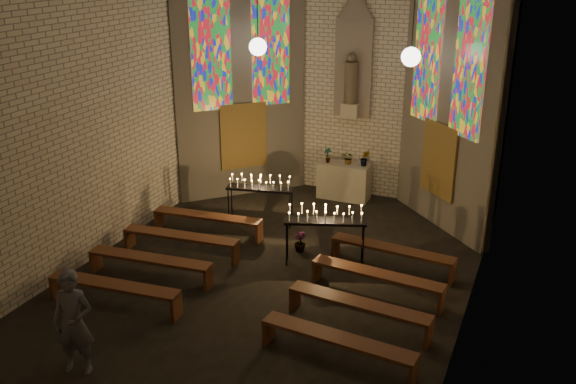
% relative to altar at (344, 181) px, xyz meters
% --- Properties ---
extents(floor, '(12.00, 12.00, 0.00)m').
position_rel_altar_xyz_m(floor, '(0.00, -5.45, -0.50)').
color(floor, black).
rests_on(floor, ground).
extents(room, '(8.22, 12.43, 7.00)m').
position_rel_altar_xyz_m(room, '(-0.00, -2.08, 3.22)').
color(room, beige).
rests_on(room, ground).
extents(altar, '(1.40, 0.60, 1.00)m').
position_rel_altar_xyz_m(altar, '(0.00, 0.00, 0.00)').
color(altar, beige).
rests_on(altar, ground).
extents(flower_vase_left, '(0.25, 0.20, 0.41)m').
position_rel_altar_xyz_m(flower_vase_left, '(-0.46, -0.09, 0.71)').
color(flower_vase_left, '#4C723F').
rests_on(flower_vase_left, altar).
extents(flower_vase_center, '(0.41, 0.39, 0.36)m').
position_rel_altar_xyz_m(flower_vase_center, '(0.11, -0.01, 0.68)').
color(flower_vase_center, '#4C723F').
rests_on(flower_vase_center, altar).
extents(flower_vase_right, '(0.27, 0.23, 0.44)m').
position_rel_altar_xyz_m(flower_vase_right, '(0.55, 0.02, 0.72)').
color(flower_vase_right, '#4C723F').
rests_on(flower_vase_right, altar).
extents(aisle_flower_pot, '(0.30, 0.30, 0.47)m').
position_rel_altar_xyz_m(aisle_flower_pot, '(0.12, -3.52, -0.27)').
color(aisle_flower_pot, '#4C723F').
rests_on(aisle_flower_pot, ground).
extents(votive_stand_left, '(1.70, 0.75, 1.21)m').
position_rel_altar_xyz_m(votive_stand_left, '(-1.37, -2.48, 0.54)').
color(votive_stand_left, black).
rests_on(votive_stand_left, ground).
extents(votive_stand_right, '(1.79, 0.98, 1.29)m').
position_rel_altar_xyz_m(votive_stand_right, '(0.83, -3.85, 0.61)').
color(votive_stand_right, black).
rests_on(votive_stand_right, ground).
extents(pew_left_0, '(2.72, 0.61, 0.52)m').
position_rel_altar_xyz_m(pew_left_0, '(-2.26, -3.55, -0.08)').
color(pew_left_0, '#542C18').
rests_on(pew_left_0, ground).
extents(pew_right_0, '(2.72, 0.61, 0.52)m').
position_rel_altar_xyz_m(pew_right_0, '(2.26, -3.55, -0.08)').
color(pew_right_0, '#542C18').
rests_on(pew_right_0, ground).
extents(pew_left_1, '(2.72, 0.61, 0.52)m').
position_rel_altar_xyz_m(pew_left_1, '(-2.26, -4.75, -0.08)').
color(pew_left_1, '#542C18').
rests_on(pew_left_1, ground).
extents(pew_right_1, '(2.72, 0.61, 0.52)m').
position_rel_altar_xyz_m(pew_right_1, '(2.26, -4.75, -0.08)').
color(pew_right_1, '#542C18').
rests_on(pew_right_1, ground).
extents(pew_left_2, '(2.72, 0.61, 0.52)m').
position_rel_altar_xyz_m(pew_left_2, '(-2.26, -5.95, -0.08)').
color(pew_left_2, '#542C18').
rests_on(pew_left_2, ground).
extents(pew_right_2, '(2.72, 0.61, 0.52)m').
position_rel_altar_xyz_m(pew_right_2, '(2.26, -5.95, -0.08)').
color(pew_right_2, '#542C18').
rests_on(pew_right_2, ground).
extents(pew_left_3, '(2.72, 0.61, 0.52)m').
position_rel_altar_xyz_m(pew_left_3, '(-2.26, -7.15, -0.08)').
color(pew_left_3, '#542C18').
rests_on(pew_left_3, ground).
extents(pew_right_3, '(2.72, 0.61, 0.52)m').
position_rel_altar_xyz_m(pew_right_3, '(2.26, -7.15, -0.08)').
color(pew_right_3, '#542C18').
rests_on(pew_right_3, ground).
extents(visitor, '(0.77, 0.62, 1.83)m').
position_rel_altar_xyz_m(visitor, '(-1.59, -8.99, 0.41)').
color(visitor, '#54555F').
rests_on(visitor, ground).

